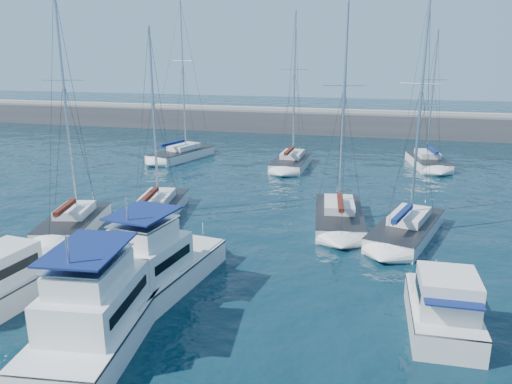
% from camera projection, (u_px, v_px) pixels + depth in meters
% --- Properties ---
extents(ground, '(220.00, 220.00, 0.00)m').
position_uv_depth(ground, '(201.00, 290.00, 24.94)').
color(ground, black).
rests_on(ground, ground).
extents(breakwater, '(160.00, 6.00, 4.45)m').
position_uv_depth(breakwater, '(326.00, 125.00, 73.12)').
color(breakwater, '#424244').
rests_on(breakwater, ground).
extents(motor_yacht_port_outer, '(3.12, 6.53, 3.20)m').
position_uv_depth(motor_yacht_port_outer, '(13.00, 281.00, 23.76)').
color(motor_yacht_port_outer, silver).
rests_on(motor_yacht_port_outer, ground).
extents(motor_yacht_port_inner, '(4.66, 10.60, 4.69)m').
position_uv_depth(motor_yacht_port_inner, '(105.00, 310.00, 20.72)').
color(motor_yacht_port_inner, silver).
rests_on(motor_yacht_port_inner, ground).
extents(motor_yacht_stbd_inner, '(4.38, 8.71, 4.69)m').
position_uv_depth(motor_yacht_stbd_inner, '(156.00, 268.00, 24.73)').
color(motor_yacht_stbd_inner, silver).
rests_on(motor_yacht_stbd_inner, ground).
extents(motor_yacht_stbd_outer, '(2.94, 5.55, 3.20)m').
position_uv_depth(motor_yacht_stbd_outer, '(443.00, 311.00, 21.02)').
color(motor_yacht_stbd_outer, silver).
rests_on(motor_yacht_stbd_outer, ground).
extents(sailboat_mid_a, '(4.54, 7.25, 15.65)m').
position_uv_depth(sailboat_mid_a, '(74.00, 222.00, 33.12)').
color(sailboat_mid_a, silver).
rests_on(sailboat_mid_a, ground).
extents(sailboat_mid_b, '(4.42, 8.79, 13.50)m').
position_uv_depth(sailboat_mid_b, '(156.00, 209.00, 35.92)').
color(sailboat_mid_b, silver).
rests_on(sailboat_mid_b, ground).
extents(sailboat_mid_d, '(4.15, 8.34, 14.94)m').
position_uv_depth(sailboat_mid_d, '(339.00, 217.00, 34.31)').
color(sailboat_mid_d, silver).
rests_on(sailboat_mid_d, ground).
extents(sailboat_mid_e, '(5.31, 8.90, 15.38)m').
position_uv_depth(sailboat_mid_e, '(407.00, 229.00, 31.96)').
color(sailboat_mid_e, silver).
rests_on(sailboat_mid_e, ground).
extents(sailboat_back_a, '(5.37, 8.84, 16.93)m').
position_uv_depth(sailboat_back_a, '(181.00, 154.00, 55.30)').
color(sailboat_back_a, silver).
rests_on(sailboat_back_a, ground).
extents(sailboat_back_b, '(3.22, 7.74, 15.68)m').
position_uv_depth(sailboat_back_b, '(291.00, 162.00, 51.25)').
color(sailboat_back_b, silver).
rests_on(sailboat_back_b, ground).
extents(sailboat_back_c, '(4.40, 7.72, 13.98)m').
position_uv_depth(sailboat_back_c, '(428.00, 161.00, 51.53)').
color(sailboat_back_c, silver).
rests_on(sailboat_back_c, ground).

